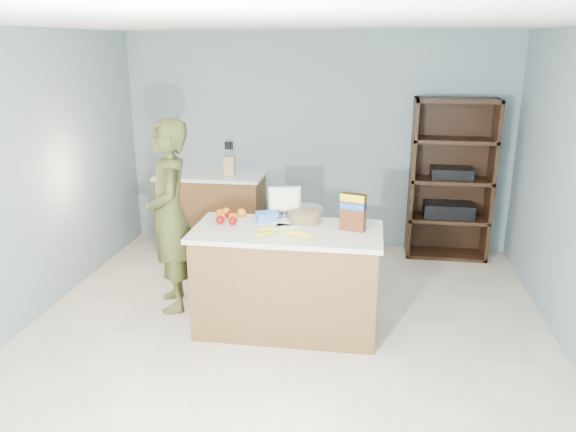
# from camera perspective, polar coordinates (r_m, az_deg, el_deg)

# --- Properties ---
(floor) EXTENTS (4.50, 5.00, 0.02)m
(floor) POSITION_cam_1_polar(r_m,az_deg,el_deg) (4.72, -0.66, -12.96)
(floor) COLOR beige
(floor) RESTS_ON ground
(walls) EXTENTS (4.52, 5.02, 2.51)m
(walls) POSITION_cam_1_polar(r_m,az_deg,el_deg) (4.14, -0.73, 7.22)
(walls) COLOR gray
(walls) RESTS_ON ground
(counter_peninsula) EXTENTS (1.56, 0.76, 0.90)m
(counter_peninsula) POSITION_cam_1_polar(r_m,az_deg,el_deg) (4.79, -0.09, -6.87)
(counter_peninsula) COLOR brown
(counter_peninsula) RESTS_ON ground
(back_cabinet) EXTENTS (1.24, 0.62, 0.90)m
(back_cabinet) POSITION_cam_1_polar(r_m,az_deg,el_deg) (6.77, -7.71, 0.59)
(back_cabinet) COLOR brown
(back_cabinet) RESTS_ON ground
(shelving_unit) EXTENTS (0.90, 0.40, 1.80)m
(shelving_unit) POSITION_cam_1_polar(r_m,az_deg,el_deg) (6.61, 16.13, 3.34)
(shelving_unit) COLOR black
(shelving_unit) RESTS_ON ground
(person) EXTENTS (0.63, 0.75, 1.75)m
(person) POSITION_cam_1_polar(r_m,az_deg,el_deg) (5.15, -11.92, -0.05)
(person) COLOR #41451D
(person) RESTS_ON ground
(knife_block) EXTENTS (0.12, 0.10, 0.31)m
(knife_block) POSITION_cam_1_polar(r_m,az_deg,el_deg) (6.54, -5.97, 5.18)
(knife_block) COLOR tan
(knife_block) RESTS_ON back_cabinet
(envelopes) EXTENTS (0.31, 0.21, 0.00)m
(envelopes) POSITION_cam_1_polar(r_m,az_deg,el_deg) (4.71, -0.32, -0.95)
(envelopes) COLOR white
(envelopes) RESTS_ON counter_peninsula
(bananas) EXTENTS (0.48, 0.21, 0.04)m
(bananas) POSITION_cam_1_polar(r_m,az_deg,el_deg) (4.47, -0.51, -1.74)
(bananas) COLOR yellow
(bananas) RESTS_ON counter_peninsula
(apples) EXTENTS (0.18, 0.23, 0.07)m
(apples) POSITION_cam_1_polar(r_m,az_deg,el_deg) (4.80, -6.14, -0.27)
(apples) COLOR maroon
(apples) RESTS_ON counter_peninsula
(oranges) EXTENTS (0.25, 0.23, 0.08)m
(oranges) POSITION_cam_1_polar(r_m,az_deg,el_deg) (4.91, -6.07, 0.16)
(oranges) COLOR orange
(oranges) RESTS_ON counter_peninsula
(blue_carton) EXTENTS (0.21, 0.18, 0.08)m
(blue_carton) POSITION_cam_1_polar(r_m,az_deg,el_deg) (4.82, -2.17, -0.05)
(blue_carton) COLOR blue
(blue_carton) RESTS_ON counter_peninsula
(salad_bowl) EXTENTS (0.30, 0.30, 0.13)m
(salad_bowl) POSITION_cam_1_polar(r_m,az_deg,el_deg) (4.79, 1.72, 0.06)
(salad_bowl) COLOR #267219
(salad_bowl) RESTS_ON counter_peninsula
(tv) EXTENTS (0.28, 0.12, 0.28)m
(tv) POSITION_cam_1_polar(r_m,az_deg,el_deg) (4.88, -0.34, 1.63)
(tv) COLOR silver
(tv) RESTS_ON counter_peninsula
(cereal_box) EXTENTS (0.22, 0.14, 0.31)m
(cereal_box) POSITION_cam_1_polar(r_m,az_deg,el_deg) (4.57, 6.63, 0.68)
(cereal_box) COLOR #592B14
(cereal_box) RESTS_ON counter_peninsula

